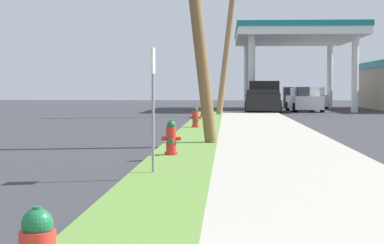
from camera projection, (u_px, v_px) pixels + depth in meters
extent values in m
sphere|color=#196038|center=(37.00, 224.00, 3.89)|extent=(0.19, 0.19, 0.19)
cylinder|color=#196038|center=(37.00, 211.00, 3.88)|extent=(0.06, 0.06, 0.05)
cylinder|color=red|center=(171.00, 153.00, 14.18)|extent=(0.29, 0.29, 0.06)
cylinder|color=red|center=(171.00, 141.00, 14.17)|extent=(0.22, 0.22, 0.60)
sphere|color=#196038|center=(171.00, 125.00, 14.15)|extent=(0.19, 0.19, 0.19)
cylinder|color=#196038|center=(171.00, 121.00, 14.15)|extent=(0.06, 0.06, 0.05)
cylinder|color=red|center=(164.00, 138.00, 14.17)|extent=(0.10, 0.09, 0.09)
cylinder|color=red|center=(179.00, 139.00, 14.16)|extent=(0.10, 0.09, 0.09)
cylinder|color=#196038|center=(171.00, 141.00, 14.00)|extent=(0.11, 0.12, 0.11)
cylinder|color=red|center=(195.00, 126.00, 23.92)|extent=(0.29, 0.29, 0.06)
cylinder|color=red|center=(195.00, 119.00, 23.91)|extent=(0.22, 0.22, 0.60)
sphere|color=#196038|center=(195.00, 110.00, 23.89)|extent=(0.19, 0.19, 0.19)
cylinder|color=#196038|center=(195.00, 107.00, 23.88)|extent=(0.06, 0.06, 0.05)
cylinder|color=red|center=(191.00, 118.00, 23.91)|extent=(0.10, 0.09, 0.09)
cylinder|color=red|center=(200.00, 118.00, 23.90)|extent=(0.10, 0.09, 0.09)
cylinder|color=#196038|center=(195.00, 119.00, 23.74)|extent=(0.11, 0.12, 0.11)
cylinder|color=red|center=(203.00, 116.00, 32.80)|extent=(0.29, 0.29, 0.06)
cylinder|color=red|center=(203.00, 110.00, 32.78)|extent=(0.22, 0.22, 0.60)
sphere|color=#196038|center=(203.00, 104.00, 32.77)|extent=(0.19, 0.19, 0.19)
cylinder|color=#196038|center=(203.00, 102.00, 32.76)|extent=(0.06, 0.06, 0.05)
cylinder|color=red|center=(200.00, 109.00, 32.79)|extent=(0.10, 0.09, 0.09)
cylinder|color=red|center=(206.00, 109.00, 32.77)|extent=(0.10, 0.09, 0.09)
cylinder|color=#196038|center=(203.00, 111.00, 32.62)|extent=(0.11, 0.12, 0.11)
cylinder|color=#937047|center=(229.00, 28.00, 35.22)|extent=(1.39, 0.40, 9.24)
cylinder|color=gray|center=(153.00, 111.00, 11.19)|extent=(0.05, 0.05, 2.10)
cube|color=white|center=(153.00, 61.00, 11.15)|extent=(0.04, 0.36, 0.44)
cylinder|color=silver|center=(252.00, 74.00, 41.54)|extent=(0.44, 0.44, 4.85)
cylinder|color=silver|center=(355.00, 74.00, 41.20)|extent=(0.44, 0.44, 4.85)
cylinder|color=silver|center=(247.00, 77.00, 51.72)|extent=(0.44, 0.44, 4.85)
cylinder|color=silver|center=(330.00, 76.00, 51.38)|extent=(0.44, 0.44, 4.85)
cube|color=white|center=(295.00, 37.00, 46.32)|extent=(8.26, 12.01, 0.50)
cube|color=#197A7F|center=(295.00, 31.00, 46.30)|extent=(8.36, 12.11, 0.36)
cube|color=#47474C|center=(303.00, 100.00, 41.46)|extent=(0.70, 1.10, 1.60)
cube|color=#47474C|center=(288.00, 97.00, 51.64)|extent=(0.70, 1.10, 1.60)
cube|color=#197A7F|center=(379.00, 64.00, 46.11)|extent=(0.50, 13.58, 0.50)
cube|color=white|center=(304.00, 102.00, 43.05)|extent=(2.01, 4.57, 0.85)
cube|color=white|center=(305.00, 92.00, 42.79)|extent=(1.68, 2.09, 0.56)
cylinder|color=black|center=(288.00, 106.00, 44.78)|extent=(0.24, 0.61, 0.60)
cylinder|color=black|center=(313.00, 106.00, 44.76)|extent=(0.24, 0.61, 0.60)
cylinder|color=black|center=(295.00, 108.00, 41.38)|extent=(0.24, 0.61, 0.60)
cylinder|color=black|center=(322.00, 108.00, 41.36)|extent=(0.24, 0.61, 0.60)
cube|color=#BCBCC1|center=(312.00, 100.00, 49.96)|extent=(1.88, 4.52, 0.85)
cube|color=#BCBCC1|center=(312.00, 91.00, 49.70)|extent=(1.63, 2.04, 0.56)
cylinder|color=black|center=(297.00, 104.00, 51.71)|extent=(0.23, 0.60, 0.60)
cylinder|color=black|center=(319.00, 104.00, 51.64)|extent=(0.23, 0.60, 0.60)
cylinder|color=black|center=(303.00, 105.00, 48.32)|extent=(0.23, 0.60, 0.60)
cylinder|color=black|center=(327.00, 105.00, 48.25)|extent=(0.23, 0.60, 0.60)
cube|color=black|center=(264.00, 101.00, 40.22)|extent=(2.43, 5.54, 1.00)
cube|color=black|center=(265.00, 87.00, 41.14)|extent=(2.00, 2.19, 0.76)
cube|color=black|center=(264.00, 91.00, 39.02)|extent=(2.11, 3.06, 0.24)
cylinder|color=black|center=(250.00, 106.00, 42.50)|extent=(0.28, 0.78, 0.76)
cylinder|color=black|center=(280.00, 106.00, 42.24)|extent=(0.28, 0.78, 0.76)
cylinder|color=black|center=(247.00, 108.00, 38.24)|extent=(0.28, 0.78, 0.76)
cylinder|color=black|center=(280.00, 108.00, 37.99)|extent=(0.28, 0.78, 0.76)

